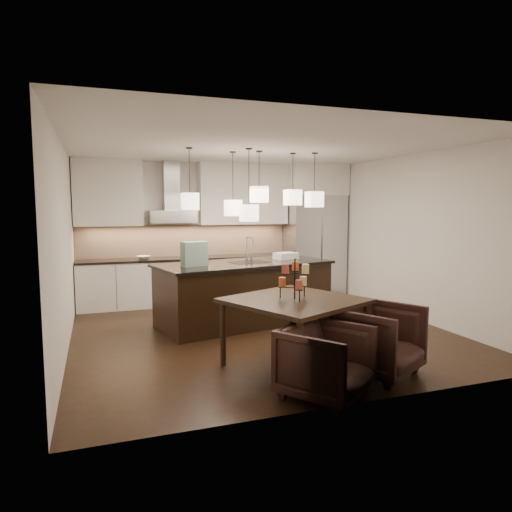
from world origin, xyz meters
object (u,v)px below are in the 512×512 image
object	(u,v)px
dining_table	(294,332)
armchair_left	(326,362)
island_body	(244,294)
armchair_right	(377,339)
refrigerator	(314,246)

from	to	relation	value
dining_table	armchair_left	bearing A→B (deg)	-118.88
island_body	armchair_right	bearing A→B (deg)	-86.83
armchair_left	armchair_right	world-z (taller)	armchair_right
dining_table	armchair_right	bearing A→B (deg)	-59.56
refrigerator	island_body	size ratio (longest dim) A/B	0.78
dining_table	armchair_left	distance (m)	0.94
island_body	armchair_right	size ratio (longest dim) A/B	3.09
armchair_right	island_body	bearing A→B (deg)	76.44
island_body	dining_table	xyz separation A→B (m)	(-0.06, -2.12, -0.07)
armchair_right	dining_table	bearing A→B (deg)	116.09
island_body	armchair_left	distance (m)	3.07
island_body	armchair_right	xyz separation A→B (m)	(0.73, -2.67, -0.08)
dining_table	armchair_left	size ratio (longest dim) A/B	1.70
refrigerator	armchair_right	xyz separation A→B (m)	(-1.45, -4.50, -0.67)
dining_table	island_body	bearing A→B (deg)	64.07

